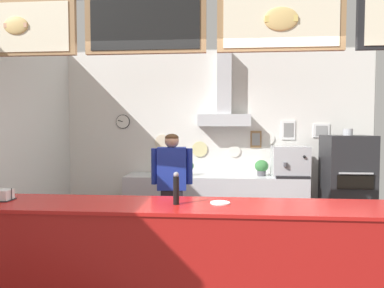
{
  "coord_description": "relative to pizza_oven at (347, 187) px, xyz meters",
  "views": [
    {
      "loc": [
        0.08,
        -3.28,
        1.69
      ],
      "look_at": [
        -0.25,
        0.83,
        1.48
      ],
      "focal_mm": 32.01,
      "sensor_mm": 36.0,
      "label": 1
    }
  ],
  "objects": [
    {
      "name": "potted_oregano",
      "position": [
        -1.24,
        0.27,
        0.26
      ],
      "size": [
        0.22,
        0.22,
        0.26
      ],
      "color": "#4C4C51",
      "rests_on": "back_prep_counter"
    },
    {
      "name": "shop_worker",
      "position": [
        -2.52,
        -1.06,
        0.08
      ],
      "size": [
        0.52,
        0.25,
        1.61
      ],
      "rotation": [
        0.0,
        0.0,
        3.23
      ],
      "color": "#232328",
      "rests_on": "ground_plane"
    },
    {
      "name": "back_wall_assembly",
      "position": [
        -1.99,
        0.46,
        0.83
      ],
      "size": [
        5.3,
        2.87,
        3.01
      ],
      "color": "#9E9E99",
      "rests_on": "ground_plane"
    },
    {
      "name": "pepper_grinder",
      "position": [
        -2.3,
        -2.36,
        0.37
      ],
      "size": [
        0.05,
        0.05,
        0.29
      ],
      "color": "black",
      "rests_on": "service_counter"
    },
    {
      "name": "pizza_oven",
      "position": [
        0.0,
        0.0,
        0.0
      ],
      "size": [
        0.67,
        0.68,
        1.66
      ],
      "color": "#232326",
      "rests_on": "ground_plane"
    },
    {
      "name": "back_prep_counter",
      "position": [
        -2.0,
        0.26,
        -0.34
      ],
      "size": [
        2.91,
        0.63,
        0.9
      ],
      "color": "silver",
      "rests_on": "ground_plane"
    },
    {
      "name": "napkin_holder",
      "position": [
        -3.91,
        -2.33,
        0.27
      ],
      "size": [
        0.17,
        0.16,
        0.11
      ],
      "color": "#262628",
      "rests_on": "service_counter"
    },
    {
      "name": "condiment_plate",
      "position": [
        -1.91,
        -2.29,
        0.23
      ],
      "size": [
        0.18,
        0.18,
        0.01
      ],
      "color": "white",
      "rests_on": "service_counter"
    },
    {
      "name": "espresso_machine",
      "position": [
        -0.8,
        0.23,
        0.35
      ],
      "size": [
        0.57,
        0.48,
        0.48
      ],
      "color": "#B7BABF",
      "rests_on": "back_prep_counter"
    },
    {
      "name": "potted_sage",
      "position": [
        -2.43,
        0.22,
        0.25
      ],
      "size": [
        0.18,
        0.18,
        0.24
      ],
      "color": "#4C4C51",
      "rests_on": "back_prep_counter"
    },
    {
      "name": "potted_rosemary",
      "position": [
        -2.94,
        0.25,
        0.21
      ],
      "size": [
        0.14,
        0.14,
        0.18
      ],
      "color": "#9E563D",
      "rests_on": "back_prep_counter"
    },
    {
      "name": "service_counter",
      "position": [
        -2.0,
        -2.34,
        -0.28
      ],
      "size": [
        4.53,
        0.67,
        1.01
      ],
      "color": "#B21916",
      "rests_on": "ground_plane"
    }
  ]
}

